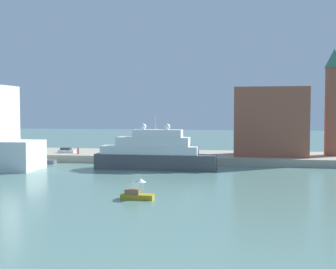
{
  "coord_description": "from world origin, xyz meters",
  "views": [
    {
      "loc": [
        20.48,
        -81.51,
        11.93
      ],
      "look_at": [
        4.74,
        6.0,
        7.24
      ],
      "focal_mm": 48.01,
      "sensor_mm": 36.0,
      "label": 1
    }
  ],
  "objects_px": {
    "harbor_building": "(270,122)",
    "person_figure": "(78,151)",
    "work_barge": "(47,162)",
    "parked_car": "(67,151)",
    "large_yacht": "(154,154)",
    "bell_tower": "(334,97)",
    "small_motorboat": "(137,193)",
    "mooring_bollard": "(170,155)"
  },
  "relations": [
    {
      "from": "harbor_building",
      "to": "bell_tower",
      "type": "relative_size",
      "value": 0.66
    },
    {
      "from": "small_motorboat",
      "to": "work_barge",
      "type": "relative_size",
      "value": 1.09
    },
    {
      "from": "parked_car",
      "to": "mooring_bollard",
      "type": "height_order",
      "value": "parked_car"
    },
    {
      "from": "work_barge",
      "to": "large_yacht",
      "type": "bearing_deg",
      "value": -11.97
    },
    {
      "from": "person_figure",
      "to": "mooring_bollard",
      "type": "relative_size",
      "value": 2.27
    },
    {
      "from": "work_barge",
      "to": "parked_car",
      "type": "distance_m",
      "value": 9.13
    },
    {
      "from": "large_yacht",
      "to": "harbor_building",
      "type": "bearing_deg",
      "value": 34.43
    },
    {
      "from": "harbor_building",
      "to": "person_figure",
      "type": "distance_m",
      "value": 45.49
    },
    {
      "from": "harbor_building",
      "to": "small_motorboat",
      "type": "bearing_deg",
      "value": -112.77
    },
    {
      "from": "person_figure",
      "to": "mooring_bollard",
      "type": "distance_m",
      "value": 22.6
    },
    {
      "from": "harbor_building",
      "to": "parked_car",
      "type": "height_order",
      "value": "harbor_building"
    },
    {
      "from": "small_motorboat",
      "to": "parked_car",
      "type": "relative_size",
      "value": 1.09
    },
    {
      "from": "work_barge",
      "to": "parked_car",
      "type": "bearing_deg",
      "value": 83.71
    },
    {
      "from": "small_motorboat",
      "to": "work_barge",
      "type": "xyz_separation_m",
      "value": [
        -30.08,
        36.09,
        -0.42
      ]
    },
    {
      "from": "work_barge",
      "to": "harbor_building",
      "type": "distance_m",
      "value": 51.75
    },
    {
      "from": "small_motorboat",
      "to": "person_figure",
      "type": "xyz_separation_m",
      "value": [
        -24.99,
        42.16,
        1.61
      ]
    },
    {
      "from": "harbor_building",
      "to": "person_figure",
      "type": "bearing_deg",
      "value": -173.9
    },
    {
      "from": "parked_car",
      "to": "person_figure",
      "type": "bearing_deg",
      "value": -34.55
    },
    {
      "from": "bell_tower",
      "to": "mooring_bollard",
      "type": "distance_m",
      "value": 39.77
    },
    {
      "from": "parked_car",
      "to": "mooring_bollard",
      "type": "bearing_deg",
      "value": -9.44
    },
    {
      "from": "bell_tower",
      "to": "mooring_bollard",
      "type": "xyz_separation_m",
      "value": [
        -36.45,
        -9.1,
        -13.05
      ]
    },
    {
      "from": "small_motorboat",
      "to": "parked_car",
      "type": "xyz_separation_m",
      "value": [
        -29.1,
        44.99,
        1.35
      ]
    },
    {
      "from": "work_barge",
      "to": "bell_tower",
      "type": "relative_size",
      "value": 0.16
    },
    {
      "from": "mooring_bollard",
      "to": "large_yacht",
      "type": "bearing_deg",
      "value": -99.64
    },
    {
      "from": "harbor_building",
      "to": "large_yacht",
      "type": "bearing_deg",
      "value": -145.57
    },
    {
      "from": "small_motorboat",
      "to": "harbor_building",
      "type": "relative_size",
      "value": 0.27
    },
    {
      "from": "large_yacht",
      "to": "parked_car",
      "type": "distance_m",
      "value": 28.83
    },
    {
      "from": "small_motorboat",
      "to": "mooring_bollard",
      "type": "bearing_deg",
      "value": 93.46
    },
    {
      "from": "small_motorboat",
      "to": "large_yacht",
      "type": "bearing_deg",
      "value": 97.72
    },
    {
      "from": "small_motorboat",
      "to": "work_barge",
      "type": "bearing_deg",
      "value": 129.81
    },
    {
      "from": "small_motorboat",
      "to": "mooring_bollard",
      "type": "xyz_separation_m",
      "value": [
        -2.45,
        40.56,
        1.19
      ]
    },
    {
      "from": "bell_tower",
      "to": "person_figure",
      "type": "xyz_separation_m",
      "value": [
        -58.98,
        -7.5,
        -12.63
      ]
    },
    {
      "from": "harbor_building",
      "to": "person_figure",
      "type": "xyz_separation_m",
      "value": [
        -44.69,
        -4.78,
        -7.0
      ]
    },
    {
      "from": "bell_tower",
      "to": "work_barge",
      "type": "bearing_deg",
      "value": -168.04
    },
    {
      "from": "parked_car",
      "to": "small_motorboat",
      "type": "bearing_deg",
      "value": -57.11
    },
    {
      "from": "small_motorboat",
      "to": "parked_car",
      "type": "height_order",
      "value": "parked_car"
    },
    {
      "from": "work_barge",
      "to": "bell_tower",
      "type": "height_order",
      "value": "bell_tower"
    },
    {
      "from": "work_barge",
      "to": "harbor_building",
      "type": "bearing_deg",
      "value": 12.29
    },
    {
      "from": "small_motorboat",
      "to": "bell_tower",
      "type": "bearing_deg",
      "value": 55.61
    },
    {
      "from": "small_motorboat",
      "to": "mooring_bollard",
      "type": "height_order",
      "value": "small_motorboat"
    },
    {
      "from": "harbor_building",
      "to": "person_figure",
      "type": "relative_size",
      "value": 9.41
    },
    {
      "from": "parked_car",
      "to": "person_figure",
      "type": "distance_m",
      "value": 5.0
    }
  ]
}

